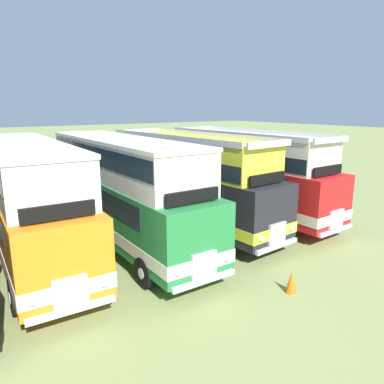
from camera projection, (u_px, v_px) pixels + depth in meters
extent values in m
plane|color=#8C9956|center=(38.00, 262.00, 13.87)|extent=(200.00, 200.00, 0.00)
cube|color=orange|center=(31.00, 217.00, 13.72)|extent=(3.07, 10.89, 2.30)
cube|color=white|center=(33.00, 232.00, 13.85)|extent=(3.11, 10.93, 0.44)
cube|color=#19232D|center=(28.00, 199.00, 13.91)|extent=(2.97, 8.50, 0.76)
cube|color=#19232D|center=(66.00, 245.00, 9.19)|extent=(2.20, 0.22, 0.90)
cube|color=silver|center=(71.00, 292.00, 9.39)|extent=(0.91, 0.17, 0.80)
cube|color=silver|center=(72.00, 310.00, 9.48)|extent=(2.30, 0.26, 0.16)
sphere|color=#EAEACC|center=(105.00, 283.00, 9.85)|extent=(0.22, 0.22, 0.22)
sphere|color=#EAEACC|center=(33.00, 302.00, 8.91)|extent=(0.22, 0.22, 0.22)
cube|color=white|center=(25.00, 166.00, 13.49)|extent=(2.92, 9.99, 1.50)
cube|color=white|center=(23.00, 144.00, 13.30)|extent=(2.98, 10.09, 0.14)
cube|color=#19232D|center=(24.00, 158.00, 13.42)|extent=(2.95, 9.89, 0.68)
cube|color=black|center=(59.00, 212.00, 9.42)|extent=(1.90, 0.22, 0.40)
cylinder|color=black|center=(95.00, 277.00, 11.48)|extent=(0.33, 1.05, 1.04)
cylinder|color=silver|center=(100.00, 276.00, 11.55)|extent=(0.04, 0.36, 0.36)
cylinder|color=black|center=(15.00, 297.00, 10.28)|extent=(0.33, 1.05, 1.04)
cylinder|color=silver|center=(9.00, 298.00, 10.20)|extent=(0.04, 0.36, 0.36)
cylinder|color=black|center=(47.00, 218.00, 17.53)|extent=(0.33, 1.05, 1.04)
cylinder|color=silver|center=(50.00, 218.00, 17.61)|extent=(0.04, 0.36, 0.36)
cube|color=#237538|center=(125.00, 205.00, 15.31)|extent=(2.66, 11.11, 2.30)
cube|color=silver|center=(126.00, 219.00, 15.45)|extent=(2.70, 11.15, 0.44)
cube|color=#19232D|center=(120.00, 190.00, 15.49)|extent=(2.66, 8.71, 0.76)
cube|color=#19232D|center=(202.00, 225.00, 10.78)|extent=(2.20, 0.13, 0.90)
cube|color=silver|center=(204.00, 265.00, 10.97)|extent=(0.90, 0.13, 0.80)
cube|color=silver|center=(204.00, 281.00, 11.06)|extent=(2.30, 0.17, 0.16)
sphere|color=#EAEACC|center=(227.00, 258.00, 11.46)|extent=(0.22, 0.22, 0.22)
sphere|color=#EAEACC|center=(179.00, 273.00, 10.47)|extent=(0.22, 0.22, 0.22)
cube|color=silver|center=(121.00, 160.00, 15.08)|extent=(2.55, 10.21, 1.50)
cube|color=silver|center=(120.00, 140.00, 14.89)|extent=(2.61, 10.31, 0.14)
cube|color=#19232D|center=(120.00, 152.00, 15.01)|extent=(2.59, 10.11, 0.68)
cube|color=black|center=(193.00, 197.00, 11.00)|extent=(1.90, 0.15, 0.40)
cylinder|color=black|center=(202.00, 256.00, 13.06)|extent=(0.30, 1.04, 1.04)
cylinder|color=silver|center=(206.00, 255.00, 13.15)|extent=(0.03, 0.36, 0.36)
cylinder|color=black|center=(145.00, 272.00, 11.79)|extent=(0.30, 1.04, 1.04)
cylinder|color=silver|center=(141.00, 274.00, 11.71)|extent=(0.03, 0.36, 0.36)
cylinder|color=black|center=(116.00, 208.00, 19.21)|extent=(0.30, 1.04, 1.04)
cylinder|color=silver|center=(119.00, 208.00, 19.29)|extent=(0.03, 0.36, 0.36)
cylinder|color=black|center=(72.00, 215.00, 17.94)|extent=(0.30, 1.04, 1.04)
cylinder|color=silver|center=(69.00, 216.00, 17.85)|extent=(0.03, 0.36, 0.36)
cube|color=black|center=(190.00, 193.00, 17.59)|extent=(3.05, 10.58, 2.30)
cube|color=yellow|center=(190.00, 205.00, 17.73)|extent=(3.09, 10.62, 0.44)
cube|color=#19232D|center=(185.00, 179.00, 17.76)|extent=(2.96, 8.19, 0.76)
cube|color=#19232D|center=(277.00, 201.00, 13.51)|extent=(2.20, 0.22, 0.90)
cube|color=silver|center=(277.00, 233.00, 13.71)|extent=(0.91, 0.17, 0.80)
cube|color=silver|center=(277.00, 246.00, 13.80)|extent=(2.30, 0.26, 0.16)
sphere|color=#EAEACC|center=(292.00, 229.00, 14.25)|extent=(0.22, 0.22, 0.22)
sphere|color=#EAEACC|center=(261.00, 239.00, 13.16)|extent=(0.22, 0.22, 0.22)
cube|color=yellow|center=(187.00, 153.00, 17.35)|extent=(2.90, 9.68, 1.50)
cube|color=silver|center=(270.00, 144.00, 13.37)|extent=(2.40, 0.23, 0.24)
cube|color=silver|center=(140.00, 131.00, 20.43)|extent=(2.40, 0.23, 0.24)
cube|color=silver|center=(206.00, 135.00, 17.89)|extent=(0.61, 9.56, 0.24)
cube|color=silver|center=(166.00, 137.00, 16.44)|extent=(0.61, 9.56, 0.24)
cube|color=#19232D|center=(187.00, 159.00, 17.42)|extent=(2.94, 9.58, 0.64)
cube|color=black|center=(267.00, 179.00, 13.71)|extent=(1.90, 0.22, 0.40)
cylinder|color=black|center=(263.00, 230.00, 15.80)|extent=(0.33, 1.05, 1.04)
cylinder|color=silver|center=(265.00, 230.00, 15.89)|extent=(0.04, 0.36, 0.36)
cylinder|color=black|center=(224.00, 242.00, 14.40)|extent=(0.33, 1.05, 1.04)
cylinder|color=silver|center=(221.00, 243.00, 14.31)|extent=(0.04, 0.36, 0.36)
cylinder|color=black|center=(169.00, 199.00, 21.18)|extent=(0.33, 1.05, 1.04)
cylinder|color=silver|center=(171.00, 198.00, 21.27)|extent=(0.04, 0.36, 0.36)
cylinder|color=black|center=(134.00, 205.00, 19.78)|extent=(0.33, 1.05, 1.04)
cylinder|color=silver|center=(132.00, 206.00, 19.69)|extent=(0.04, 0.36, 0.36)
cube|color=red|center=(247.00, 184.00, 19.44)|extent=(2.70, 10.54, 2.30)
cube|color=silver|center=(247.00, 195.00, 19.58)|extent=(2.75, 10.58, 0.44)
cube|color=#19232D|center=(243.00, 172.00, 19.62)|extent=(2.69, 8.14, 0.76)
cube|color=#19232D|center=(337.00, 190.00, 15.24)|extent=(2.20, 0.14, 0.90)
cube|color=silver|center=(336.00, 219.00, 15.44)|extent=(0.90, 0.14, 0.80)
cube|color=silver|center=(336.00, 230.00, 15.53)|extent=(2.30, 0.18, 0.16)
sphere|color=#EAEACC|center=(348.00, 215.00, 15.96)|extent=(0.22, 0.22, 0.22)
sphere|color=#EAEACC|center=(324.00, 223.00, 14.91)|extent=(0.22, 0.22, 0.22)
cube|color=silver|center=(245.00, 148.00, 19.20)|extent=(2.59, 9.63, 1.50)
cube|color=silver|center=(331.00, 140.00, 15.12)|extent=(2.40, 0.15, 0.24)
cube|color=silver|center=(196.00, 129.00, 22.38)|extent=(2.40, 0.15, 0.24)
cube|color=silver|center=(262.00, 132.00, 19.72)|extent=(0.29, 9.59, 0.24)
cube|color=silver|center=(229.00, 134.00, 18.33)|extent=(0.29, 9.59, 0.24)
cube|color=#19232D|center=(245.00, 154.00, 19.27)|extent=(2.63, 9.54, 0.64)
cube|color=black|center=(328.00, 171.00, 15.45)|extent=(1.90, 0.16, 0.40)
cylinder|color=black|center=(318.00, 218.00, 17.53)|extent=(0.30, 1.05, 1.04)
cylinder|color=silver|center=(320.00, 217.00, 17.62)|extent=(0.03, 0.36, 0.36)
cylinder|color=black|center=(287.00, 227.00, 16.20)|extent=(0.30, 1.05, 1.04)
cylinder|color=silver|center=(284.00, 228.00, 16.11)|extent=(0.03, 0.36, 0.36)
cylinder|color=black|center=(221.00, 191.00, 23.07)|extent=(0.30, 1.05, 1.04)
cylinder|color=silver|center=(223.00, 191.00, 23.16)|extent=(0.03, 0.36, 0.36)
cylinder|color=black|center=(192.00, 196.00, 21.74)|extent=(0.30, 1.05, 1.04)
cylinder|color=silver|center=(190.00, 197.00, 21.65)|extent=(0.03, 0.36, 0.36)
cone|color=orange|center=(291.00, 282.00, 11.48)|extent=(0.36, 0.36, 0.73)
cylinder|color=#8C704C|center=(41.00, 189.00, 23.74)|extent=(0.08, 0.08, 1.05)
cylinder|color=#8C704C|center=(120.00, 179.00, 26.85)|extent=(0.08, 0.08, 1.05)
cylinder|color=#8C704C|center=(182.00, 172.00, 29.96)|extent=(0.08, 0.08, 1.05)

